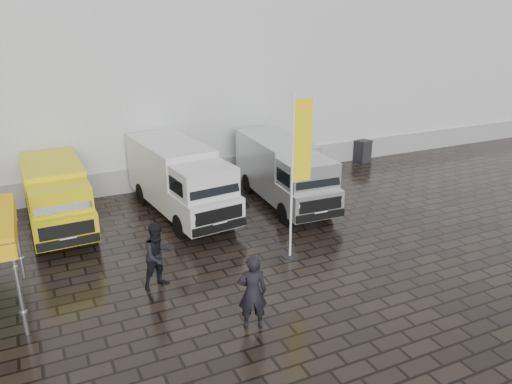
% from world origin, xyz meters
% --- Properties ---
extents(ground, '(120.00, 120.00, 0.00)m').
position_xyz_m(ground, '(0.00, 0.00, 0.00)').
color(ground, black).
rests_on(ground, ground).
extents(exhibition_hall, '(44.00, 16.00, 12.00)m').
position_xyz_m(exhibition_hall, '(2.00, 16.00, 6.00)').
color(exhibition_hall, silver).
rests_on(exhibition_hall, ground).
extents(hall_plinth, '(44.00, 0.15, 1.00)m').
position_xyz_m(hall_plinth, '(2.00, 7.95, 0.50)').
color(hall_plinth, gray).
rests_on(hall_plinth, ground).
extents(van_yellow, '(2.07, 5.06, 2.31)m').
position_xyz_m(van_yellow, '(-6.94, 5.14, 1.15)').
color(van_yellow, yellow).
rests_on(van_yellow, ground).
extents(van_white, '(2.74, 6.27, 2.63)m').
position_xyz_m(van_white, '(-2.61, 4.70, 1.31)').
color(van_white, silver).
rests_on(van_white, ground).
extents(van_silver, '(2.18, 5.87, 2.51)m').
position_xyz_m(van_silver, '(1.43, 4.04, 1.25)').
color(van_silver, silver).
rests_on(van_silver, ground).
extents(flagpole, '(0.88, 0.50, 5.16)m').
position_xyz_m(flagpole, '(-0.39, -0.12, 2.89)').
color(flagpole, black).
rests_on(flagpole, ground).
extents(wheelie_bin, '(0.76, 0.76, 1.11)m').
position_xyz_m(wheelie_bin, '(7.83, 7.51, 0.55)').
color(wheelie_bin, black).
rests_on(wheelie_bin, ground).
extents(person_front, '(0.81, 0.65, 1.95)m').
position_xyz_m(person_front, '(-3.19, -3.00, 0.97)').
color(person_front, black).
rests_on(person_front, ground).
extents(person_tent, '(1.11, 0.97, 1.93)m').
position_xyz_m(person_tent, '(-4.74, -0.15, 0.96)').
color(person_tent, black).
rests_on(person_tent, ground).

